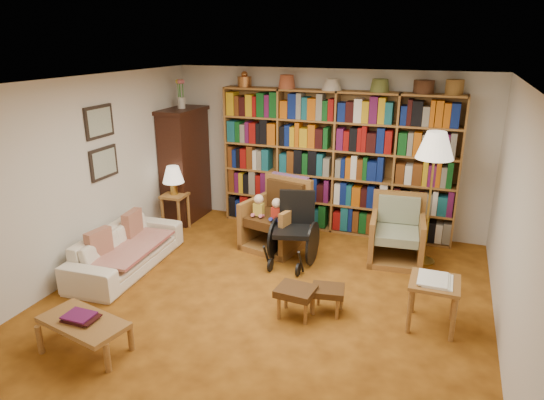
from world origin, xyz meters
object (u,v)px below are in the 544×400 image
at_px(floor_lamp, 435,151).
at_px(coffee_table, 83,324).
at_px(side_table_papers, 434,288).
at_px(footstool_a, 296,293).
at_px(armchair_sage, 397,235).
at_px(sofa, 126,249).
at_px(side_table_lamp, 175,205).
at_px(wheelchair, 294,231).
at_px(armchair_leather, 278,218).
at_px(footstool_b, 328,292).

height_order(floor_lamp, coffee_table, floor_lamp).
relative_size(side_table_papers, footstool_a, 1.31).
bearing_deg(armchair_sage, floor_lamp, -1.65).
distance_m(sofa, side_table_lamp, 1.43).
distance_m(sofa, floor_lamp, 4.23).
distance_m(sofa, wheelchair, 2.25).
bearing_deg(floor_lamp, side_table_papers, -83.38).
relative_size(wheelchair, side_table_papers, 1.74).
bearing_deg(armchair_leather, armchair_sage, 3.95).
xyz_separation_m(wheelchair, side_table_papers, (1.87, -0.99, 0.00)).
bearing_deg(side_table_lamp, armchair_leather, 1.23).
xyz_separation_m(footstool_a, footstool_b, (0.31, 0.20, -0.03)).
bearing_deg(coffee_table, floor_lamp, 47.45).
bearing_deg(side_table_lamp, footstool_a, -34.35).
height_order(armchair_leather, armchair_sage, armchair_leather).
height_order(armchair_leather, side_table_papers, armchair_leather).
relative_size(side_table_papers, footstool_b, 1.40).
height_order(wheelchair, footstool_a, wheelchair).
bearing_deg(sofa, footstool_b, -96.38).
xyz_separation_m(armchair_sage, side_table_papers, (0.55, -1.59, 0.11)).
relative_size(armchair_leather, armchair_sage, 1.12).
xyz_separation_m(armchair_leather, wheelchair, (0.40, -0.48, 0.04)).
distance_m(side_table_lamp, armchair_leather, 1.72).
height_order(armchair_sage, floor_lamp, floor_lamp).
distance_m(wheelchair, footstool_a, 1.40).
height_order(side_table_papers, footstool_a, side_table_papers).
relative_size(wheelchair, floor_lamp, 0.54).
height_order(sofa, wheelchair, wheelchair).
height_order(side_table_lamp, coffee_table, side_table_lamp).
bearing_deg(side_table_papers, sofa, 179.65).
bearing_deg(footstool_b, side_table_lamp, 151.67).
distance_m(side_table_lamp, footstool_a, 3.12).
distance_m(armchair_sage, footstool_a, 2.10).
relative_size(armchair_leather, footstool_a, 2.33).
xyz_separation_m(sofa, footstool_b, (2.79, -0.14, -0.02)).
bearing_deg(footstool_a, sofa, 172.11).
relative_size(side_table_lamp, footstool_a, 1.37).
distance_m(side_table_lamp, coffee_table, 3.20).
relative_size(sofa, armchair_leather, 1.83).
distance_m(wheelchair, coffee_table, 2.94).
bearing_deg(side_table_lamp, footstool_b, -28.33).
relative_size(armchair_leather, wheelchair, 1.02).
relative_size(floor_lamp, footstool_a, 4.19).
bearing_deg(footstool_b, coffee_table, -143.16).
relative_size(sofa, floor_lamp, 1.02).
bearing_deg(floor_lamp, wheelchair, -160.70).
bearing_deg(side_table_papers, floor_lamp, 96.62).
height_order(side_table_papers, footstool_b, side_table_papers).
bearing_deg(sofa, armchair_leather, -51.59).
relative_size(armchair_sage, footstool_a, 2.08).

